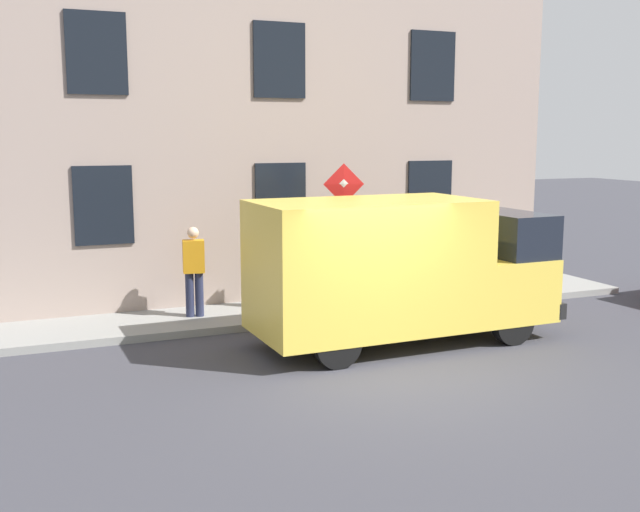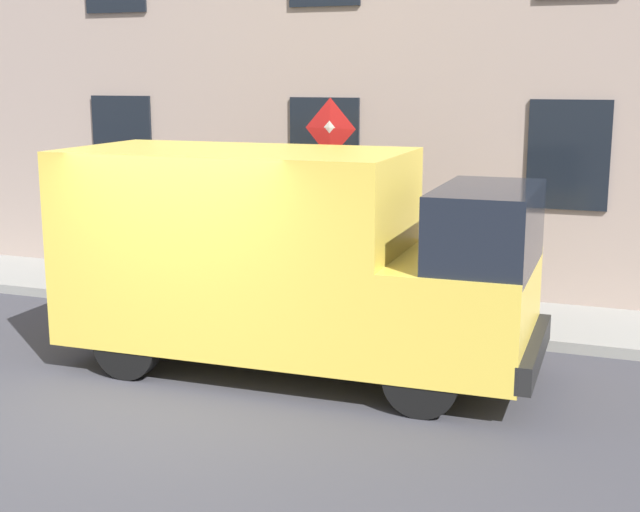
{
  "view_description": "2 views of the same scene",
  "coord_description": "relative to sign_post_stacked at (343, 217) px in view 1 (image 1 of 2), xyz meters",
  "views": [
    {
      "loc": [
        -9.69,
        5.25,
        3.58
      ],
      "look_at": [
        2.36,
        0.24,
        1.47
      ],
      "focal_mm": 42.45,
      "sensor_mm": 36.0,
      "label": 1
    },
    {
      "loc": [
        -7.21,
        -4.56,
        3.28
      ],
      "look_at": [
        2.85,
        -0.77,
        1.06
      ],
      "focal_mm": 48.58,
      "sensor_mm": 36.0,
      "label": 2
    }
  ],
  "objects": [
    {
      "name": "ground_plane",
      "position": [
        -3.45,
        0.69,
        -2.0
      ],
      "size": [
        80.0,
        80.0,
        0.0
      ],
      "primitive_type": "plane",
      "color": "#3A3A42"
    },
    {
      "name": "sidewalk_slab",
      "position": [
        0.72,
        0.69,
        -1.93
      ],
      "size": [
        1.86,
        14.96,
        0.14
      ],
      "primitive_type": "cube",
      "color": "gray",
      "rests_on": "ground_plane"
    },
    {
      "name": "building_facade",
      "position": [
        2.0,
        0.69,
        1.51
      ],
      "size": [
        0.75,
        12.96,
        7.02
      ],
      "color": "gray",
      "rests_on": "ground_plane"
    },
    {
      "name": "sign_post_stacked",
      "position": [
        0.0,
        0.0,
        0.0
      ],
      "size": [
        0.2,
        0.55,
        2.77
      ],
      "color": "#474C47",
      "rests_on": "sidewalk_slab"
    },
    {
      "name": "delivery_van",
      "position": [
        -1.91,
        -0.18,
        -0.67
      ],
      "size": [
        2.11,
        5.37,
        2.5
      ],
      "rotation": [
        0.0,
        0.0,
        4.73
      ],
      "color": "yellow",
      "rests_on": "ground_plane"
    },
    {
      "name": "bicycle_blue",
      "position": [
        1.1,
        -1.37,
        -1.49
      ],
      "size": [
        0.46,
        1.72,
        0.89
      ],
      "rotation": [
        0.0,
        0.0,
        1.52
      ],
      "color": "black",
      "rests_on": "sidewalk_slab"
    },
    {
      "name": "bicycle_black",
      "position": [
        1.1,
        -0.59,
        -1.49
      ],
      "size": [
        0.46,
        1.71,
        0.89
      ],
      "rotation": [
        0.0,
        0.0,
        1.54
      ],
      "color": "black",
      "rests_on": "sidewalk_slab"
    },
    {
      "name": "bicycle_green",
      "position": [
        1.1,
        0.19,
        -1.49
      ],
      "size": [
        0.48,
        1.71,
        0.89
      ],
      "rotation": [
        0.0,
        0.0,
        1.72
      ],
      "color": "black",
      "rests_on": "sidewalk_slab"
    },
    {
      "name": "pedestrian",
      "position": [
        0.78,
        2.75,
        -0.93
      ],
      "size": [
        0.32,
        0.44,
        1.72
      ],
      "rotation": [
        0.0,
        0.0,
        6.11
      ],
      "color": "#262B47",
      "rests_on": "sidewalk_slab"
    },
    {
      "name": "litter_bin",
      "position": [
        0.14,
        0.54,
        -1.41
      ],
      "size": [
        0.44,
        0.44,
        0.9
      ],
      "primitive_type": "cylinder",
      "color": "#2D5133",
      "rests_on": "sidewalk_slab"
    }
  ]
}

